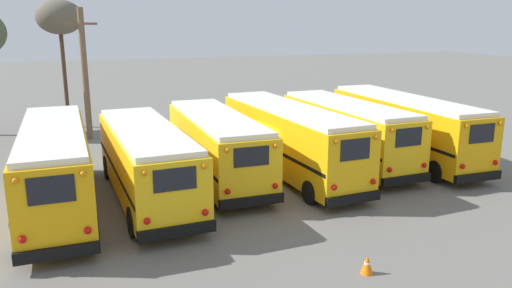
{
  "coord_description": "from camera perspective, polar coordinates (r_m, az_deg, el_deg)",
  "views": [
    {
      "loc": [
        -7.68,
        -20.37,
        6.94
      ],
      "look_at": [
        0.0,
        0.06,
        1.61
      ],
      "focal_mm": 35.0,
      "sensor_mm": 36.0,
      "label": 1
    }
  ],
  "objects": [
    {
      "name": "school_bus_4",
      "position": [
        25.18,
        10.29,
        1.54
      ],
      "size": [
        2.73,
        9.56,
        3.15
      ],
      "color": "yellow",
      "rests_on": "ground"
    },
    {
      "name": "ground_plane",
      "position": [
        22.85,
        0.05,
        -3.96
      ],
      "size": [
        160.0,
        160.0,
        0.0
      ],
      "primitive_type": "plane",
      "color": "#66635E"
    },
    {
      "name": "traffic_cone",
      "position": [
        14.84,
        12.59,
        -13.26
      ],
      "size": [
        0.36,
        0.36,
        0.58
      ],
      "color": "orange",
      "rests_on": "ground"
    },
    {
      "name": "school_bus_0",
      "position": [
        20.1,
        -21.98,
        -2.28
      ],
      "size": [
        2.48,
        10.36,
        3.21
      ],
      "color": "#E5A00C",
      "rests_on": "ground"
    },
    {
      "name": "school_bus_2",
      "position": [
        22.44,
        -4.51,
        0.03
      ],
      "size": [
        2.67,
        9.61,
        2.99
      ],
      "color": "yellow",
      "rests_on": "ground"
    },
    {
      "name": "utility_pole",
      "position": [
        31.57,
        -18.96,
        7.66
      ],
      "size": [
        1.8,
        0.36,
        7.81
      ],
      "color": "brown",
      "rests_on": "ground"
    },
    {
      "name": "bare_tree_1",
      "position": [
        35.68,
        -21.54,
        13.21
      ],
      "size": [
        2.97,
        2.97,
        8.4
      ],
      "color": "#473323",
      "rests_on": "ground"
    },
    {
      "name": "school_bus_5",
      "position": [
        27.0,
        16.49,
        2.09
      ],
      "size": [
        2.62,
        10.92,
        3.23
      ],
      "color": "#E5A00C",
      "rests_on": "ground"
    },
    {
      "name": "school_bus_3",
      "position": [
        23.21,
        3.75,
        0.75
      ],
      "size": [
        2.91,
        10.89,
        3.21
      ],
      "color": "#EAAA0F",
      "rests_on": "ground"
    },
    {
      "name": "school_bus_1",
      "position": [
        20.24,
        -12.41,
        -1.79
      ],
      "size": [
        2.9,
        9.82,
        2.99
      ],
      "color": "yellow",
      "rests_on": "ground"
    }
  ]
}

